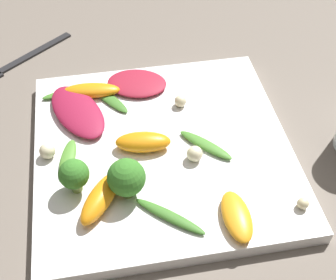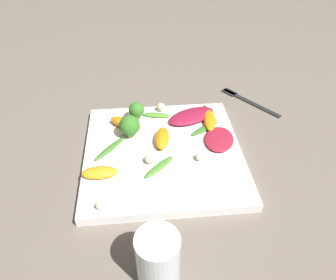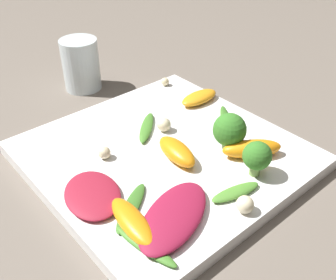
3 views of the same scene
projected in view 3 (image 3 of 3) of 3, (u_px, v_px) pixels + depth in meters
name	position (u px, v px, depth m)	size (l,w,h in m)	color
ground_plane	(164.00, 161.00, 0.50)	(2.40, 2.40, 0.00)	#6B6056
plate	(164.00, 155.00, 0.50)	(0.30, 0.30, 0.02)	white
drinking_glass	(81.00, 65.00, 0.65)	(0.06, 0.06, 0.08)	silver
radicchio_leaf_0	(174.00, 216.00, 0.39)	(0.12, 0.09, 0.01)	maroon
radicchio_leaf_1	(93.00, 195.00, 0.42)	(0.08, 0.09, 0.01)	maroon
orange_segment_0	(132.00, 222.00, 0.38)	(0.04, 0.08, 0.02)	orange
orange_segment_1	(199.00, 97.00, 0.59)	(0.06, 0.03, 0.01)	orange
orange_segment_2	(175.00, 152.00, 0.47)	(0.04, 0.07, 0.02)	orange
orange_segment_3	(252.00, 149.00, 0.48)	(0.08, 0.06, 0.02)	orange
broccoli_floret_0	(257.00, 156.00, 0.44)	(0.03, 0.03, 0.04)	#7A9E51
broccoli_floret_1	(230.00, 130.00, 0.48)	(0.04, 0.04, 0.05)	#7A9E51
arugula_sprig_0	(235.00, 192.00, 0.42)	(0.06, 0.03, 0.01)	#518E33
arugula_sprig_1	(131.00, 207.00, 0.41)	(0.07, 0.06, 0.01)	#3D7528
arugula_sprig_2	(226.00, 122.00, 0.54)	(0.06, 0.07, 0.01)	#3D7528
arugula_sprig_3	(147.00, 127.00, 0.53)	(0.06, 0.06, 0.01)	#47842D
arugula_sprig_4	(145.00, 246.00, 0.36)	(0.03, 0.08, 0.01)	#47842D
macadamia_nut_0	(165.00, 82.00, 0.63)	(0.01, 0.01, 0.01)	beige
macadamia_nut_1	(104.00, 153.00, 0.48)	(0.02, 0.02, 0.02)	beige
macadamia_nut_2	(245.00, 204.00, 0.40)	(0.02, 0.02, 0.02)	beige
macadamia_nut_3	(164.00, 125.00, 0.52)	(0.02, 0.02, 0.02)	beige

